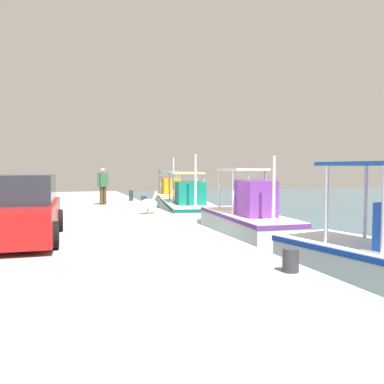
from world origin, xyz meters
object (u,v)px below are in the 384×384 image
object	(u,v)px
mooring_bollard_third	(291,260)
mooring_bollard_second	(144,201)
fishing_boat_nearest	(170,197)
fishing_boat_third	(247,221)
fisherman_standing	(103,184)
fishing_boat_second	(188,207)
mooring_bollard_nearest	(131,196)
parked_car	(19,211)
pelican	(149,203)

from	to	relation	value
mooring_bollard_third	mooring_bollard_second	bearing A→B (deg)	180.00
fishing_boat_nearest	mooring_bollard_second	xyz separation A→B (m)	(7.74, -3.33, 0.39)
fishing_boat_third	fisherman_standing	size ratio (longest dim) A/B	3.30
mooring_bollard_second	fishing_boat_third	bearing A→B (deg)	25.51
fishing_boat_nearest	mooring_bollard_second	distance (m)	8.44
fishing_boat_second	mooring_bollard_nearest	bearing A→B (deg)	-135.75
fishing_boat_nearest	parked_car	world-z (taller)	fishing_boat_nearest
fishing_boat_second	fishing_boat_third	bearing A→B (deg)	1.49
fisherman_standing	mooring_bollard_third	world-z (taller)	fisherman_standing
pelican	mooring_bollard_third	distance (m)	9.09
mooring_bollard_second	pelican	bearing A→B (deg)	-8.02
fishing_boat_third	pelican	size ratio (longest dim) A/B	6.00
parked_car	mooring_bollard_third	xyz separation A→B (m)	(4.59, 4.54, -0.52)
mooring_bollard_nearest	mooring_bollard_third	bearing A→B (deg)	0.00
fisherman_standing	pelican	bearing A→B (deg)	15.33
fishing_boat_nearest	mooring_bollard_nearest	size ratio (longest dim) A/B	10.74
parked_car	mooring_bollard_third	bearing A→B (deg)	44.69
fishing_boat_nearest	mooring_bollard_third	size ratio (longest dim) A/B	14.89
mooring_bollard_nearest	fishing_boat_second	bearing A→B (deg)	44.25
parked_car	mooring_bollard_second	bearing A→B (deg)	148.58
fishing_boat_second	mooring_bollard_third	size ratio (longest dim) A/B	16.64
pelican	mooring_bollard_third	size ratio (longest dim) A/B	2.41
pelican	mooring_bollard_second	size ratio (longest dim) A/B	2.03
pelican	mooring_bollard_nearest	distance (m)	6.29
mooring_bollard_nearest	fishing_boat_nearest	bearing A→B (deg)	142.93
fishing_boat_third	mooring_bollard_second	world-z (taller)	fishing_boat_third
fishing_boat_nearest	fishing_boat_second	size ratio (longest dim) A/B	0.90
fishing_boat_third	mooring_bollard_third	bearing A→B (deg)	-20.58
fisherman_standing	fishing_boat_third	bearing A→B (deg)	31.39
pelican	mooring_bollard_third	xyz separation A→B (m)	(9.07, 0.41, -0.20)
fishing_boat_third	mooring_bollard_nearest	size ratio (longest dim) A/B	10.42
fishing_boat_nearest	mooring_bollard_second	bearing A→B (deg)	-23.27
pelican	mooring_bollard_nearest	world-z (taller)	pelican
fishing_boat_third	mooring_bollard_third	xyz separation A→B (m)	(6.72, -2.52, 0.28)
fishing_boat_nearest	fishing_boat_second	world-z (taller)	fishing_boat_nearest
pelican	fishing_boat_nearest	bearing A→B (deg)	160.68
mooring_bollard_nearest	mooring_bollard_third	size ratio (longest dim) A/B	1.39
mooring_bollard_third	parked_car	bearing A→B (deg)	-135.31
parked_car	mooring_bollard_nearest	bearing A→B (deg)	157.14
mooring_bollard_nearest	mooring_bollard_second	world-z (taller)	mooring_bollard_nearest
fishing_boat_nearest	mooring_bollard_nearest	xyz separation A→B (m)	(4.41, -3.33, 0.43)
fishing_boat_second	pelican	bearing A→B (deg)	-35.82
fishing_boat_third	mooring_bollard_nearest	world-z (taller)	fishing_boat_third
fishing_boat_second	mooring_bollard_nearest	size ratio (longest dim) A/B	12.00
fishing_boat_third	parked_car	distance (m)	7.42
fishing_boat_nearest	mooring_bollard_nearest	bearing A→B (deg)	-37.07
fishing_boat_third	mooring_bollard_second	size ratio (longest dim) A/B	12.14
fishing_boat_third	mooring_bollard_second	distance (m)	5.87
fishing_boat_second	mooring_bollard_second	xyz separation A→B (m)	(0.91, -2.36, 0.40)
fishing_boat_third	fishing_boat_nearest	bearing A→B (deg)	176.46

